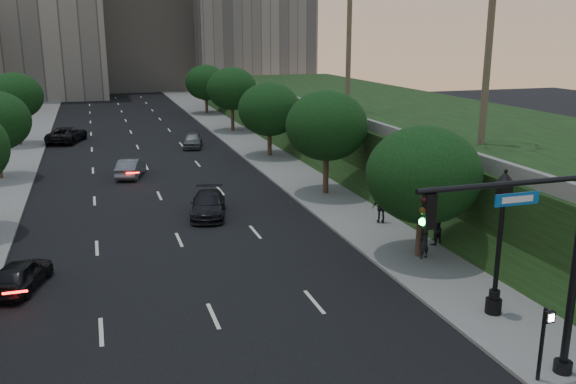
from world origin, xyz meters
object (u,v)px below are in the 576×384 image
object	(u,v)px
sedan_near_right	(208,205)
sedan_far_right	(193,140)
pedestrian_a	(424,243)
street_lamp	(499,250)
sedan_near_left	(21,275)
sedan_far_left	(67,135)
sedan_mid_left	(131,168)
pedestrian_b	(435,228)
traffic_signal_mast	(545,269)
pedestrian_c	(382,207)

from	to	relation	value
sedan_near_right	sedan_far_right	size ratio (longest dim) A/B	1.15
pedestrian_a	street_lamp	bearing A→B (deg)	69.31
sedan_near_left	sedan_far_right	size ratio (longest dim) A/B	0.93
sedan_far_left	sedan_mid_left	bearing A→B (deg)	124.92
pedestrian_b	traffic_signal_mast	bearing A→B (deg)	54.68
sedan_mid_left	pedestrian_c	world-z (taller)	pedestrian_c
sedan_near_left	pedestrian_b	world-z (taller)	pedestrian_b
sedan_near_left	sedan_far_left	world-z (taller)	sedan_far_left
pedestrian_b	sedan_far_left	bearing A→B (deg)	-82.26
traffic_signal_mast	sedan_far_left	xyz separation A→B (m)	(-14.52, 47.91, -2.92)
traffic_signal_mast	sedan_far_left	bearing A→B (deg)	106.86
sedan_near_left	sedan_mid_left	bearing A→B (deg)	-88.59
street_lamp	pedestrian_b	bearing A→B (deg)	75.45
traffic_signal_mast	pedestrian_a	size ratio (longest dim) A/B	4.60
traffic_signal_mast	sedan_mid_left	xyz separation A→B (m)	(-9.70, 31.37, -2.99)
street_lamp	pedestrian_a	xyz separation A→B (m)	(0.41, 5.77, -1.72)
sedan_far_right	pedestrian_c	bearing A→B (deg)	-64.19
street_lamp	sedan_mid_left	xyz separation A→B (m)	(-11.26, 27.26, -1.95)
sedan_near_left	sedan_mid_left	xyz separation A→B (m)	(5.65, 19.21, 0.04)
sedan_near_right	pedestrian_a	distance (m)	12.98
sedan_far_right	pedestrian_b	xyz separation A→B (m)	(6.98, -30.14, 0.29)
sedan_near_left	sedan_near_right	xyz separation A→B (m)	(9.21, 7.86, 0.03)
pedestrian_c	pedestrian_a	bearing A→B (deg)	98.11
street_lamp	pedestrian_a	world-z (taller)	street_lamp
sedan_near_left	pedestrian_a	xyz separation A→B (m)	(17.31, -2.28, 0.27)
pedestrian_a	pedestrian_b	size ratio (longest dim) A/B	0.93
pedestrian_b	pedestrian_c	distance (m)	4.09
sedan_near_right	pedestrian_a	world-z (taller)	pedestrian_a
traffic_signal_mast	pedestrian_b	distance (m)	12.23
sedan_near_right	pedestrian_a	xyz separation A→B (m)	(8.11, -10.14, 0.24)
pedestrian_c	pedestrian_b	bearing A→B (deg)	116.91
traffic_signal_mast	sedan_far_left	world-z (taller)	traffic_signal_mast
pedestrian_b	pedestrian_c	bearing A→B (deg)	-95.64
traffic_signal_mast	pedestrian_c	size ratio (longest dim) A/B	4.06
traffic_signal_mast	pedestrian_c	xyz separation A→B (m)	(2.55, 15.41, -2.66)
pedestrian_a	sedan_near_left	bearing A→B (deg)	-24.09
street_lamp	pedestrian_c	bearing A→B (deg)	84.99
sedan_near_left	pedestrian_a	distance (m)	17.46
pedestrian_c	sedan_far_left	bearing A→B (deg)	-48.23
sedan_mid_left	sedan_near_right	distance (m)	11.90
pedestrian_b	pedestrian_c	xyz separation A→B (m)	(-0.91, 3.98, 0.04)
sedan_far_left	pedestrian_c	world-z (taller)	pedestrian_c
sedan_far_right	pedestrian_b	bearing A→B (deg)	-64.22
street_lamp	sedan_near_right	world-z (taller)	street_lamp
sedan_far_right	pedestrian_c	size ratio (longest dim) A/B	2.33
pedestrian_a	pedestrian_b	bearing A→B (deg)	-150.51
street_lamp	pedestrian_c	size ratio (longest dim) A/B	3.26
sedan_far_left	sedan_near_right	bearing A→B (deg)	125.40
sedan_mid_left	street_lamp	bearing A→B (deg)	127.96
street_lamp	pedestrian_b	xyz separation A→B (m)	(1.90, 7.32, -1.66)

